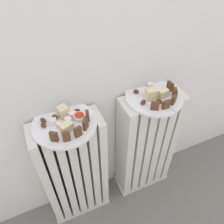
% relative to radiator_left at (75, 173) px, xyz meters
% --- Properties ---
extents(radiator_left, '(0.30, 0.13, 0.67)m').
position_rel_radiator_left_xyz_m(radiator_left, '(0.00, 0.00, 0.00)').
color(radiator_left, silver).
rests_on(radiator_left, ground_plane).
extents(radiator_right, '(0.30, 0.13, 0.67)m').
position_rel_radiator_left_xyz_m(radiator_right, '(0.39, 0.00, -0.00)').
color(radiator_right, silver).
rests_on(radiator_right, ground_plane).
extents(plate_left, '(0.25, 0.25, 0.01)m').
position_rel_radiator_left_xyz_m(plate_left, '(0.00, -0.00, 0.34)').
color(plate_left, white).
rests_on(plate_left, radiator_left).
extents(plate_right, '(0.25, 0.25, 0.01)m').
position_rel_radiator_left_xyz_m(plate_right, '(0.39, -0.00, 0.34)').
color(plate_right, white).
rests_on(plate_right, radiator_right).
extents(dark_cake_slice_left_0, '(0.03, 0.03, 0.04)m').
position_rel_radiator_left_xyz_m(dark_cake_slice_left_0, '(-0.05, -0.07, 0.37)').
color(dark_cake_slice_left_0, '#56351E').
rests_on(dark_cake_slice_left_0, plate_left).
extents(dark_cake_slice_left_1, '(0.03, 0.02, 0.04)m').
position_rel_radiator_left_xyz_m(dark_cake_slice_left_1, '(-0.01, -0.09, 0.37)').
color(dark_cake_slice_left_1, '#56351E').
rests_on(dark_cake_slice_left_1, plate_left).
extents(dark_cake_slice_left_2, '(0.03, 0.02, 0.04)m').
position_rel_radiator_left_xyz_m(dark_cake_slice_left_2, '(0.03, -0.08, 0.37)').
color(dark_cake_slice_left_2, '#56351E').
rests_on(dark_cake_slice_left_2, plate_left).
extents(dark_cake_slice_left_3, '(0.03, 0.03, 0.04)m').
position_rel_radiator_left_xyz_m(dark_cake_slice_left_3, '(0.07, -0.06, 0.37)').
color(dark_cake_slice_left_3, '#56351E').
rests_on(dark_cake_slice_left_3, plate_left).
extents(dark_cake_slice_left_4, '(0.02, 0.03, 0.04)m').
position_rel_radiator_left_xyz_m(dark_cake_slice_left_4, '(0.09, -0.02, 0.37)').
color(dark_cake_slice_left_4, '#56351E').
rests_on(dark_cake_slice_left_4, plate_left).
extents(marble_cake_slice_left_0, '(0.05, 0.05, 0.04)m').
position_rel_radiator_left_xyz_m(marble_cake_slice_left_0, '(-0.00, -0.04, 0.37)').
color(marble_cake_slice_left_0, beige).
rests_on(marble_cake_slice_left_0, plate_left).
extents(marble_cake_slice_left_1, '(0.05, 0.05, 0.04)m').
position_rel_radiator_left_xyz_m(marble_cake_slice_left_1, '(0.01, 0.04, 0.37)').
color(marble_cake_slice_left_1, beige).
rests_on(marble_cake_slice_left_1, plate_left).
extents(turkish_delight_left_0, '(0.03, 0.03, 0.02)m').
position_rel_radiator_left_xyz_m(turkish_delight_left_0, '(0.01, -0.00, 0.36)').
color(turkish_delight_left_0, white).
rests_on(turkish_delight_left_0, plate_left).
extents(turkish_delight_left_1, '(0.03, 0.03, 0.02)m').
position_rel_radiator_left_xyz_m(turkish_delight_left_1, '(-0.02, -0.01, 0.36)').
color(turkish_delight_left_1, white).
rests_on(turkish_delight_left_1, plate_left).
extents(turkish_delight_left_2, '(0.02, 0.02, 0.02)m').
position_rel_radiator_left_xyz_m(turkish_delight_left_2, '(-0.04, 0.01, 0.36)').
color(turkish_delight_left_2, white).
rests_on(turkish_delight_left_2, plate_left).
extents(turkish_delight_left_3, '(0.03, 0.03, 0.02)m').
position_rel_radiator_left_xyz_m(turkish_delight_left_3, '(0.04, 0.02, 0.36)').
color(turkish_delight_left_3, white).
rests_on(turkish_delight_left_3, plate_left).
extents(medjool_date_left_0, '(0.03, 0.03, 0.02)m').
position_rel_radiator_left_xyz_m(medjool_date_left_0, '(-0.03, 0.04, 0.36)').
color(medjool_date_left_0, '#4C2814').
rests_on(medjool_date_left_0, plate_left).
extents(medjool_date_left_1, '(0.03, 0.03, 0.02)m').
position_rel_radiator_left_xyz_m(medjool_date_left_1, '(-0.07, 0.04, 0.36)').
color(medjool_date_left_1, '#4C2814').
rests_on(medjool_date_left_1, plate_left).
extents(medjool_date_left_2, '(0.03, 0.02, 0.02)m').
position_rel_radiator_left_xyz_m(medjool_date_left_2, '(0.06, 0.03, 0.36)').
color(medjool_date_left_2, '#4C2814').
rests_on(medjool_date_left_2, plate_left).
extents(medjool_date_left_3, '(0.02, 0.03, 0.02)m').
position_rel_radiator_left_xyz_m(medjool_date_left_3, '(-0.07, 0.01, 0.36)').
color(medjool_date_left_3, '#4C2814').
rests_on(medjool_date_left_3, plate_left).
extents(jam_bowl_left, '(0.04, 0.04, 0.02)m').
position_rel_radiator_left_xyz_m(jam_bowl_left, '(0.06, -0.00, 0.36)').
color(jam_bowl_left, white).
rests_on(jam_bowl_left, plate_left).
extents(dark_cake_slice_right_0, '(0.03, 0.03, 0.04)m').
position_rel_radiator_left_xyz_m(dark_cake_slice_right_0, '(0.35, -0.07, 0.37)').
color(dark_cake_slice_right_0, '#56351E').
rests_on(dark_cake_slice_right_0, plate_right).
extents(dark_cake_slice_right_1, '(0.03, 0.01, 0.04)m').
position_rel_radiator_left_xyz_m(dark_cake_slice_right_1, '(0.39, -0.09, 0.37)').
color(dark_cake_slice_right_1, '#56351E').
rests_on(dark_cake_slice_right_1, plate_right).
extents(dark_cake_slice_right_2, '(0.03, 0.03, 0.04)m').
position_rel_radiator_left_xyz_m(dark_cake_slice_right_2, '(0.44, -0.07, 0.37)').
color(dark_cake_slice_right_2, '#56351E').
rests_on(dark_cake_slice_right_2, plate_right).
extents(dark_cake_slice_right_3, '(0.03, 0.03, 0.04)m').
position_rel_radiator_left_xyz_m(dark_cake_slice_right_3, '(0.47, -0.04, 0.37)').
color(dark_cake_slice_right_3, '#56351E').
rests_on(dark_cake_slice_right_3, plate_right).
extents(dark_cake_slice_right_4, '(0.02, 0.03, 0.04)m').
position_rel_radiator_left_xyz_m(dark_cake_slice_right_4, '(0.48, 0.01, 0.37)').
color(dark_cake_slice_right_4, '#56351E').
rests_on(dark_cake_slice_right_4, plate_right).
extents(marble_cake_slice_right_0, '(0.05, 0.04, 0.04)m').
position_rel_radiator_left_xyz_m(marble_cake_slice_right_0, '(0.42, -0.02, 0.37)').
color(marble_cake_slice_right_0, beige).
rests_on(marble_cake_slice_right_0, plate_right).
extents(marble_cake_slice_right_1, '(0.05, 0.04, 0.05)m').
position_rel_radiator_left_xyz_m(marble_cake_slice_right_1, '(0.37, -0.01, 0.37)').
color(marble_cake_slice_right_1, beige).
rests_on(marble_cake_slice_right_1, plate_right).
extents(turkish_delight_right_0, '(0.02, 0.02, 0.02)m').
position_rel_radiator_left_xyz_m(turkish_delight_right_0, '(0.35, 0.02, 0.36)').
color(turkish_delight_right_0, white).
rests_on(turkish_delight_right_0, plate_right).
extents(turkish_delight_right_1, '(0.03, 0.03, 0.02)m').
position_rel_radiator_left_xyz_m(turkish_delight_right_1, '(0.41, 0.02, 0.36)').
color(turkish_delight_right_1, white).
rests_on(turkish_delight_right_1, plate_right).
extents(turkish_delight_right_2, '(0.03, 0.03, 0.02)m').
position_rel_radiator_left_xyz_m(turkish_delight_right_2, '(0.40, 0.06, 0.36)').
color(turkish_delight_right_2, white).
rests_on(turkish_delight_right_2, plate_right).
extents(turkish_delight_right_3, '(0.02, 0.02, 0.02)m').
position_rel_radiator_left_xyz_m(turkish_delight_right_3, '(0.39, 0.02, 0.36)').
color(turkish_delight_right_3, white).
rests_on(turkish_delight_right_3, plate_right).
extents(medjool_date_right_0, '(0.03, 0.03, 0.02)m').
position_rel_radiator_left_xyz_m(medjool_date_right_0, '(0.32, -0.03, 0.36)').
color(medjool_date_right_0, '#4C2814').
rests_on(medjool_date_right_0, plate_right).
extents(medjool_date_right_1, '(0.03, 0.03, 0.02)m').
position_rel_radiator_left_xyz_m(medjool_date_right_1, '(0.33, 0.05, 0.36)').
color(medjool_date_right_1, '#4C2814').
rests_on(medjool_date_right_1, plate_right).
extents(medjool_date_right_2, '(0.03, 0.03, 0.02)m').
position_rel_radiator_left_xyz_m(medjool_date_right_2, '(0.39, -0.05, 0.36)').
color(medjool_date_right_2, '#4C2814').
rests_on(medjool_date_right_2, plate_right).
extents(fork, '(0.03, 0.09, 0.00)m').
position_rel_radiator_left_xyz_m(fork, '(0.41, -0.07, 0.35)').
color(fork, silver).
rests_on(fork, plate_right).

